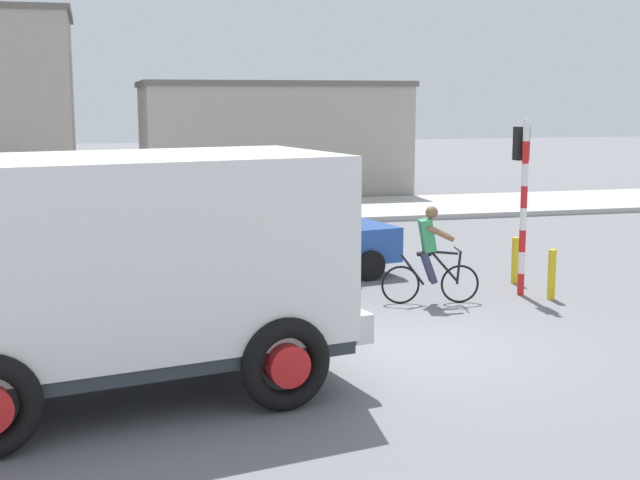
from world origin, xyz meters
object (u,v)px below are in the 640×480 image
object	(u,v)px
traffic_light_pole	(523,182)
car_red_near	(293,238)
bollard_near	(552,274)
bollard_far	(515,260)
truck_foreground	(118,261)
pedestrian_near_kerb	(305,207)
cyclist	(430,255)

from	to	relation	value
traffic_light_pole	car_red_near	xyz separation A→B (m)	(-3.70, 2.42, -1.25)
bollard_near	bollard_far	size ratio (longest dim) A/B	1.00
truck_foreground	pedestrian_near_kerb	size ratio (longest dim) A/B	3.58
traffic_light_pole	truck_foreground	bearing A→B (deg)	-151.75
car_red_near	bollard_far	distance (m)	4.36
truck_foreground	traffic_light_pole	world-z (taller)	traffic_light_pole
car_red_near	traffic_light_pole	bearing A→B (deg)	-33.15
truck_foreground	cyclist	xyz separation A→B (m)	(5.37, 3.60, -0.80)
truck_foreground	traffic_light_pole	bearing A→B (deg)	28.25
car_red_near	bollard_far	world-z (taller)	car_red_near
car_red_near	bollard_near	size ratio (longest dim) A/B	4.73
truck_foreground	bollard_near	world-z (taller)	truck_foreground
cyclist	pedestrian_near_kerb	world-z (taller)	cyclist
cyclist	bollard_near	world-z (taller)	cyclist
pedestrian_near_kerb	truck_foreground	bearing A→B (deg)	-114.28
cyclist	traffic_light_pole	xyz separation A→B (m)	(1.87, 0.29, 1.20)
truck_foreground	car_red_near	bearing A→B (deg)	60.66
traffic_light_pole	pedestrian_near_kerb	size ratio (longest dim) A/B	1.98
traffic_light_pole	pedestrian_near_kerb	xyz separation A→B (m)	(-2.38, 6.90, -1.22)
car_red_near	cyclist	bearing A→B (deg)	-55.91
pedestrian_near_kerb	bollard_near	distance (m)	7.92
bollard_far	bollard_near	bearing A→B (deg)	-90.00
car_red_near	pedestrian_near_kerb	distance (m)	4.67
cyclist	car_red_near	size ratio (longest dim) A/B	0.40
traffic_light_pole	car_red_near	world-z (taller)	traffic_light_pole
traffic_light_pole	bollard_far	world-z (taller)	traffic_light_pole
car_red_near	truck_foreground	bearing A→B (deg)	-119.34
cyclist	bollard_far	xyz separation A→B (m)	(2.23, 1.16, -0.41)
bollard_far	truck_foreground	bearing A→B (deg)	-147.94
truck_foreground	traffic_light_pole	size ratio (longest dim) A/B	1.81
cyclist	car_red_near	world-z (taller)	cyclist
truck_foreground	cyclist	world-z (taller)	truck_foreground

